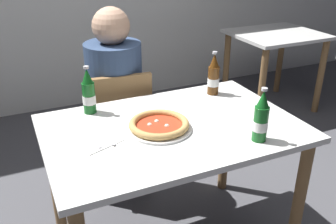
# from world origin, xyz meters

# --- Properties ---
(dining_table_main) EXTENTS (1.20, 0.80, 0.75)m
(dining_table_main) POSITION_xyz_m (0.00, 0.00, 0.64)
(dining_table_main) COLOR silver
(dining_table_main) RESTS_ON ground_plane
(chair_behind_table) EXTENTS (0.44, 0.44, 0.85)m
(chair_behind_table) POSITION_xyz_m (-0.09, 0.61, 0.48)
(chair_behind_table) COLOR olive
(chair_behind_table) RESTS_ON ground_plane
(diner_seated) EXTENTS (0.34, 0.34, 1.21)m
(diner_seated) POSITION_xyz_m (-0.08, 0.66, 0.58)
(diner_seated) COLOR #2D3342
(diner_seated) RESTS_ON ground_plane
(dining_table_background) EXTENTS (0.80, 0.70, 0.75)m
(dining_table_background) POSITION_xyz_m (1.68, 1.30, 0.59)
(dining_table_background) COLOR silver
(dining_table_background) RESTS_ON ground_plane
(pizza_margherita_near) EXTENTS (0.30, 0.30, 0.04)m
(pizza_margherita_near) POSITION_xyz_m (-0.07, -0.01, 0.77)
(pizza_margherita_near) COLOR white
(pizza_margherita_near) RESTS_ON dining_table_main
(beer_bottle_left) EXTENTS (0.07, 0.07, 0.25)m
(beer_bottle_left) POSITION_xyz_m (0.29, -0.28, 0.85)
(beer_bottle_left) COLOR #14591E
(beer_bottle_left) RESTS_ON dining_table_main
(beer_bottle_center) EXTENTS (0.07, 0.07, 0.25)m
(beer_bottle_center) POSITION_xyz_m (0.38, 0.27, 0.85)
(beer_bottle_center) COLOR #512D0F
(beer_bottle_center) RESTS_ON dining_table_main
(beer_bottle_right) EXTENTS (0.07, 0.07, 0.25)m
(beer_bottle_right) POSITION_xyz_m (-0.32, 0.31, 0.85)
(beer_bottle_right) COLOR #14591E
(beer_bottle_right) RESTS_ON dining_table_main
(napkin_with_cutlery) EXTENTS (0.23, 0.23, 0.01)m
(napkin_with_cutlery) POSITION_xyz_m (-0.37, 0.01, 0.75)
(napkin_with_cutlery) COLOR white
(napkin_with_cutlery) RESTS_ON dining_table_main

